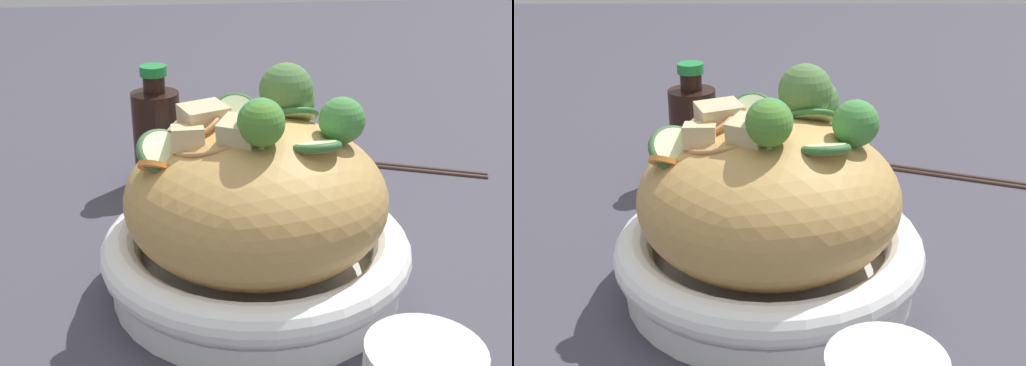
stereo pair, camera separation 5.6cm
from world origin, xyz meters
The scene contains 9 objects.
ground_plane centered at (0.00, 0.00, 0.00)m, with size 3.00×3.00×0.00m, color #3D3A45.
serving_bowl centered at (0.00, 0.00, 0.03)m, with size 0.26×0.26×0.06m.
noodle_heap centered at (0.00, 0.00, 0.09)m, with size 0.22×0.22×0.14m.
broccoli_florets centered at (-0.03, -0.03, 0.15)m, with size 0.12×0.17×0.08m.
carrot_coins centered at (0.01, -0.04, 0.13)m, with size 0.14×0.13×0.04m.
zucchini_slices centered at (0.01, 0.00, 0.14)m, with size 0.17×0.11×0.05m.
chicken_chunks centered at (0.04, 0.00, 0.15)m, with size 0.07×0.08×0.03m.
soy_sauce_bottle centered at (0.09, -0.23, 0.06)m, with size 0.05×0.05×0.14m.
chopsticks_pair centered at (-0.20, -0.25, 0.00)m, with size 0.21×0.10×0.01m.
Camera 2 is at (0.00, 0.51, 0.33)m, focal length 47.73 mm.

